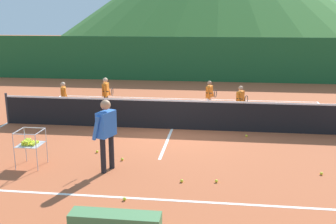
{
  "coord_description": "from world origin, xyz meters",
  "views": [
    {
      "loc": [
        1.39,
        -12.12,
        3.57
      ],
      "look_at": [
        0.05,
        -1.5,
        0.94
      ],
      "focal_mm": 41.83,
      "sensor_mm": 36.0,
      "label": 1
    }
  ],
  "objects_px": {
    "instructor": "(106,129)",
    "student_1": "(106,92)",
    "tennis_net": "(172,114)",
    "tennis_ball_4": "(182,181)",
    "student_0": "(64,95)",
    "student_2": "(210,94)",
    "tennis_ball_5": "(97,152)",
    "student_3": "(241,99)",
    "tennis_ball_2": "(125,199)",
    "tennis_ball_6": "(246,136)",
    "tennis_ball_7": "(321,173)",
    "tennis_ball_0": "(216,181)",
    "tennis_ball_1": "(122,159)",
    "ball_cart": "(29,143)"
  },
  "relations": [
    {
      "from": "instructor",
      "to": "student_1",
      "type": "bearing_deg",
      "value": 106.07
    },
    {
      "from": "tennis_net",
      "to": "tennis_ball_4",
      "type": "distance_m",
      "value": 4.21
    },
    {
      "from": "tennis_net",
      "to": "student_0",
      "type": "height_order",
      "value": "student_0"
    },
    {
      "from": "tennis_net",
      "to": "instructor",
      "type": "height_order",
      "value": "instructor"
    },
    {
      "from": "instructor",
      "to": "student_2",
      "type": "relative_size",
      "value": 1.4
    },
    {
      "from": "tennis_net",
      "to": "student_1",
      "type": "bearing_deg",
      "value": 145.43
    },
    {
      "from": "student_1",
      "to": "tennis_ball_5",
      "type": "bearing_deg",
      "value": -77.45
    },
    {
      "from": "student_3",
      "to": "tennis_ball_4",
      "type": "xyz_separation_m",
      "value": [
        -1.55,
        -5.6,
        -0.7
      ]
    },
    {
      "from": "tennis_ball_4",
      "to": "student_3",
      "type": "bearing_deg",
      "value": 74.52
    },
    {
      "from": "tennis_ball_2",
      "to": "tennis_ball_5",
      "type": "distance_m",
      "value": 2.98
    },
    {
      "from": "tennis_ball_6",
      "to": "student_2",
      "type": "bearing_deg",
      "value": 112.43
    },
    {
      "from": "student_2",
      "to": "tennis_ball_7",
      "type": "distance_m",
      "value": 6.3
    },
    {
      "from": "tennis_ball_0",
      "to": "tennis_ball_6",
      "type": "bearing_deg",
      "value": 75.66
    },
    {
      "from": "tennis_ball_6",
      "to": "tennis_ball_2",
      "type": "bearing_deg",
      "value": -120.54
    },
    {
      "from": "tennis_ball_2",
      "to": "student_1",
      "type": "bearing_deg",
      "value": 108.54
    },
    {
      "from": "tennis_ball_0",
      "to": "tennis_ball_7",
      "type": "relative_size",
      "value": 1.0
    },
    {
      "from": "student_3",
      "to": "tennis_ball_1",
      "type": "relative_size",
      "value": 17.8
    },
    {
      "from": "student_1",
      "to": "tennis_ball_1",
      "type": "height_order",
      "value": "student_1"
    },
    {
      "from": "tennis_net",
      "to": "student_0",
      "type": "distance_m",
      "value": 4.39
    },
    {
      "from": "student_0",
      "to": "ball_cart",
      "type": "relative_size",
      "value": 1.37
    },
    {
      "from": "student_3",
      "to": "tennis_ball_2",
      "type": "distance_m",
      "value": 7.15
    },
    {
      "from": "tennis_ball_5",
      "to": "tennis_ball_7",
      "type": "relative_size",
      "value": 1.0
    },
    {
      "from": "tennis_ball_0",
      "to": "tennis_net",
      "type": "bearing_deg",
      "value": 109.74
    },
    {
      "from": "tennis_net",
      "to": "student_3",
      "type": "relative_size",
      "value": 9.38
    },
    {
      "from": "student_2",
      "to": "tennis_ball_5",
      "type": "bearing_deg",
      "value": -120.79
    },
    {
      "from": "tennis_ball_2",
      "to": "tennis_ball_4",
      "type": "height_order",
      "value": "same"
    },
    {
      "from": "tennis_ball_7",
      "to": "ball_cart",
      "type": "bearing_deg",
      "value": -177.48
    },
    {
      "from": "tennis_ball_2",
      "to": "tennis_ball_6",
      "type": "height_order",
      "value": "same"
    },
    {
      "from": "tennis_ball_7",
      "to": "instructor",
      "type": "bearing_deg",
      "value": -176.04
    },
    {
      "from": "instructor",
      "to": "tennis_ball_4",
      "type": "height_order",
      "value": "instructor"
    },
    {
      "from": "tennis_ball_2",
      "to": "tennis_ball_4",
      "type": "bearing_deg",
      "value": 44.13
    },
    {
      "from": "instructor",
      "to": "tennis_ball_6",
      "type": "height_order",
      "value": "instructor"
    },
    {
      "from": "student_2",
      "to": "tennis_ball_6",
      "type": "height_order",
      "value": "student_2"
    },
    {
      "from": "student_1",
      "to": "tennis_ball_5",
      "type": "xyz_separation_m",
      "value": [
        0.97,
        -4.37,
        -0.77
      ]
    },
    {
      "from": "student_1",
      "to": "student_2",
      "type": "relative_size",
      "value": 1.09
    },
    {
      "from": "ball_cart",
      "to": "tennis_ball_7",
      "type": "distance_m",
      "value": 6.94
    },
    {
      "from": "ball_cart",
      "to": "tennis_ball_6",
      "type": "relative_size",
      "value": 13.22
    },
    {
      "from": "student_1",
      "to": "tennis_ball_2",
      "type": "height_order",
      "value": "student_1"
    },
    {
      "from": "tennis_ball_5",
      "to": "tennis_ball_6",
      "type": "height_order",
      "value": "same"
    },
    {
      "from": "ball_cart",
      "to": "student_1",
      "type": "bearing_deg",
      "value": 86.41
    },
    {
      "from": "ball_cart",
      "to": "tennis_ball_6",
      "type": "xyz_separation_m",
      "value": [
        5.4,
        3.05,
        -0.56
      ]
    },
    {
      "from": "student_2",
      "to": "student_3",
      "type": "bearing_deg",
      "value": -37.92
    },
    {
      "from": "tennis_net",
      "to": "tennis_ball_1",
      "type": "bearing_deg",
      "value": -107.34
    },
    {
      "from": "tennis_ball_0",
      "to": "student_3",
      "type": "bearing_deg",
      "value": 81.86
    },
    {
      "from": "tennis_ball_0",
      "to": "tennis_ball_2",
      "type": "distance_m",
      "value": 2.12
    },
    {
      "from": "ball_cart",
      "to": "tennis_ball_1",
      "type": "distance_m",
      "value": 2.28
    },
    {
      "from": "student_1",
      "to": "tennis_ball_6",
      "type": "xyz_separation_m",
      "value": [
        5.05,
        -2.44,
        -0.77
      ]
    },
    {
      "from": "student_1",
      "to": "ball_cart",
      "type": "height_order",
      "value": "student_1"
    },
    {
      "from": "tennis_ball_4",
      "to": "tennis_ball_5",
      "type": "relative_size",
      "value": 1.0
    },
    {
      "from": "student_3",
      "to": "student_1",
      "type": "bearing_deg",
      "value": 175.47
    }
  ]
}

